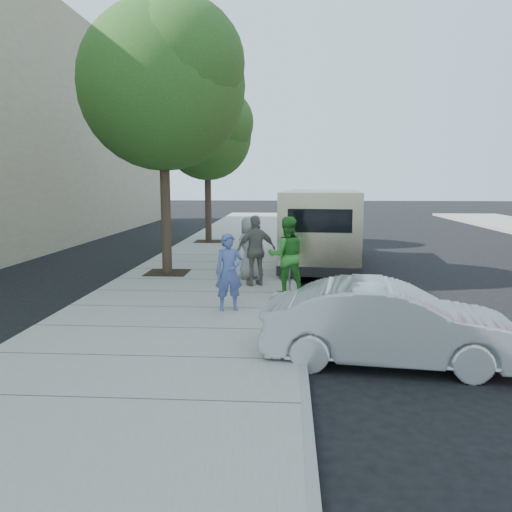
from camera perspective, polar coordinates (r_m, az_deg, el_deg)
name	(u,v)px	position (r m, az deg, el deg)	size (l,w,h in m)	color
ground	(238,298)	(12.09, -2.11, -4.82)	(120.00, 120.00, 0.00)	black
sidewalk	(197,294)	(12.21, -6.80, -4.38)	(5.00, 60.00, 0.15)	gray
curb_face	(297,296)	(12.02, 4.75, -4.56)	(0.12, 60.00, 0.16)	gray
tree_near	(164,80)	(14.77, -10.48, 19.16)	(4.62, 4.60, 7.53)	black
tree_far	(208,132)	(22.07, -5.49, 13.97)	(3.92, 3.80, 6.49)	black
parking_meter	(290,252)	(12.14, 3.89, 0.44)	(0.28, 0.14, 1.29)	gray
van	(322,226)	(16.52, 7.55, 3.37)	(2.79, 6.88, 2.49)	tan
sedan	(389,324)	(7.98, 14.95, -7.48)	(1.34, 3.86, 1.27)	#BABEC2
person_officer	(229,272)	(10.24, -3.10, -1.87)	(0.58, 0.38, 1.59)	#4C5EA2
person_green_shirt	(287,255)	(11.73, 3.54, 0.06)	(0.89, 0.69, 1.83)	#2F892C
person_gray_shirt	(250,248)	(13.56, -0.74, 0.95)	(0.83, 0.54, 1.70)	gray
person_striped_polo	(256,251)	(12.66, 0.02, 0.63)	(1.05, 0.44, 1.80)	slate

